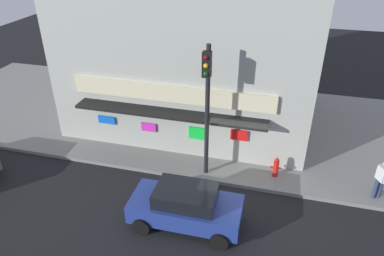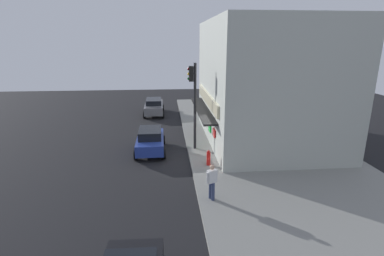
{
  "view_description": "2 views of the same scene",
  "coord_description": "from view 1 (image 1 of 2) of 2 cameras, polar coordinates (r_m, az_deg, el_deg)",
  "views": [
    {
      "loc": [
        1.33,
        -11.8,
        9.53
      ],
      "look_at": [
        -2.16,
        1.49,
        1.69
      ],
      "focal_mm": 33.7,
      "sensor_mm": 36.0,
      "label": 1
    },
    {
      "loc": [
        17.56,
        -1.36,
        7.08
      ],
      "look_at": [
        -2.17,
        0.39,
        1.32
      ],
      "focal_mm": 27.96,
      "sensor_mm": 36.0,
      "label": 2
    }
  ],
  "objects": [
    {
      "name": "ground_plane",
      "position": [
        15.23,
        6.55,
        -9.28
      ],
      "size": [
        56.37,
        56.37,
        0.0
      ],
      "primitive_type": "plane",
      "color": "black"
    },
    {
      "name": "sidewalk",
      "position": [
        19.49,
        8.95,
        0.32
      ],
      "size": [
        37.58,
        10.4,
        0.17
      ],
      "primitive_type": "cube",
      "color": "gray",
      "rests_on": "ground_plane"
    },
    {
      "name": "corner_building",
      "position": [
        18.75,
        0.41,
        13.61
      ],
      "size": [
        11.78,
        8.92,
        8.35
      ],
      "color": "#ADB2A8",
      "rests_on": "sidewalk"
    },
    {
      "name": "traffic_light",
      "position": [
        13.76,
        2.39,
        4.84
      ],
      "size": [
        0.32,
        0.58,
        5.63
      ],
      "color": "black",
      "rests_on": "sidewalk"
    },
    {
      "name": "fire_hydrant",
      "position": [
        15.62,
        13.13,
        -6.06
      ],
      "size": [
        0.47,
        0.23,
        0.9
      ],
      "color": "red",
      "rests_on": "sidewalk"
    },
    {
      "name": "trash_can",
      "position": [
        17.05,
        1.95,
        -1.91
      ],
      "size": [
        0.5,
        0.5,
        0.87
      ],
      "primitive_type": "cylinder",
      "color": "#2D2D2D",
      "rests_on": "sidewalk"
    },
    {
      "name": "pedestrian",
      "position": [
        15.57,
        27.74,
        -7.05
      ],
      "size": [
        0.4,
        0.57,
        1.68
      ],
      "color": "navy",
      "rests_on": "sidewalk"
    },
    {
      "name": "parked_car_blue",
      "position": [
        13.07,
        -0.96,
        -12.22
      ],
      "size": [
        3.97,
        1.98,
        1.55
      ],
      "color": "navy",
      "rests_on": "ground_plane"
    }
  ]
}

